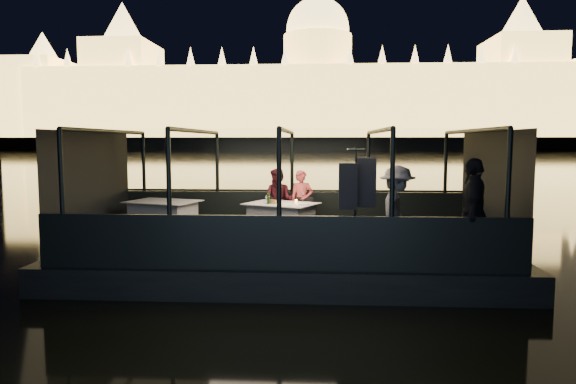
# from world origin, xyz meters

# --- Properties ---
(river_water) EXTENTS (500.00, 500.00, 0.00)m
(river_water) POSITION_xyz_m (0.00, 80.00, 0.00)
(river_water) COLOR black
(river_water) RESTS_ON ground
(boat_hull) EXTENTS (8.60, 4.40, 1.00)m
(boat_hull) POSITION_xyz_m (0.00, 0.00, 0.00)
(boat_hull) COLOR black
(boat_hull) RESTS_ON river_water
(boat_deck) EXTENTS (8.00, 4.00, 0.04)m
(boat_deck) POSITION_xyz_m (0.00, 0.00, 0.48)
(boat_deck) COLOR black
(boat_deck) RESTS_ON boat_hull
(gunwale_port) EXTENTS (8.00, 0.08, 0.90)m
(gunwale_port) POSITION_xyz_m (0.00, 2.00, 0.95)
(gunwale_port) COLOR black
(gunwale_port) RESTS_ON boat_deck
(gunwale_starboard) EXTENTS (8.00, 0.08, 0.90)m
(gunwale_starboard) POSITION_xyz_m (0.00, -2.00, 0.95)
(gunwale_starboard) COLOR black
(gunwale_starboard) RESTS_ON boat_deck
(cabin_glass_port) EXTENTS (8.00, 0.02, 1.40)m
(cabin_glass_port) POSITION_xyz_m (0.00, 2.00, 2.10)
(cabin_glass_port) COLOR #99B2B2
(cabin_glass_port) RESTS_ON gunwale_port
(cabin_glass_starboard) EXTENTS (8.00, 0.02, 1.40)m
(cabin_glass_starboard) POSITION_xyz_m (0.00, -2.00, 2.10)
(cabin_glass_starboard) COLOR #99B2B2
(cabin_glass_starboard) RESTS_ON gunwale_starboard
(cabin_roof_glass) EXTENTS (8.00, 4.00, 0.02)m
(cabin_roof_glass) POSITION_xyz_m (0.00, 0.00, 2.80)
(cabin_roof_glass) COLOR #99B2B2
(cabin_roof_glass) RESTS_ON boat_deck
(end_wall_fore) EXTENTS (0.02, 4.00, 2.30)m
(end_wall_fore) POSITION_xyz_m (-4.00, 0.00, 1.65)
(end_wall_fore) COLOR black
(end_wall_fore) RESTS_ON boat_deck
(end_wall_aft) EXTENTS (0.02, 4.00, 2.30)m
(end_wall_aft) POSITION_xyz_m (4.00, 0.00, 1.65)
(end_wall_aft) COLOR black
(end_wall_aft) RESTS_ON boat_deck
(canopy_ribs) EXTENTS (8.00, 4.00, 2.30)m
(canopy_ribs) POSITION_xyz_m (0.00, 0.00, 1.65)
(canopy_ribs) COLOR black
(canopy_ribs) RESTS_ON boat_deck
(embankment) EXTENTS (400.00, 140.00, 6.00)m
(embankment) POSITION_xyz_m (0.00, 210.00, 1.00)
(embankment) COLOR #423D33
(embankment) RESTS_ON ground
(parliament_building) EXTENTS (220.00, 32.00, 60.00)m
(parliament_building) POSITION_xyz_m (0.00, 175.00, 29.00)
(parliament_building) COLOR #F2D18C
(parliament_building) RESTS_ON embankment
(dining_table_central) EXTENTS (1.75, 1.56, 0.77)m
(dining_table_central) POSITION_xyz_m (-0.17, 0.81, 0.89)
(dining_table_central) COLOR white
(dining_table_central) RESTS_ON boat_deck
(dining_table_aft) EXTENTS (1.73, 1.46, 0.79)m
(dining_table_aft) POSITION_xyz_m (-2.81, 0.94, 0.89)
(dining_table_aft) COLOR silver
(dining_table_aft) RESTS_ON boat_deck
(chair_port_left) EXTENTS (0.51, 0.51, 0.83)m
(chair_port_left) POSITION_xyz_m (-0.37, 1.45, 0.95)
(chair_port_left) COLOR black
(chair_port_left) RESTS_ON boat_deck
(chair_port_right) EXTENTS (0.39, 0.39, 0.82)m
(chair_port_right) POSITION_xyz_m (0.33, 1.26, 0.95)
(chair_port_right) COLOR black
(chair_port_right) RESTS_ON boat_deck
(coat_stand) EXTENTS (0.64, 0.55, 2.01)m
(coat_stand) POSITION_xyz_m (1.26, -1.46, 1.40)
(coat_stand) COLOR black
(coat_stand) RESTS_ON boat_deck
(person_woman_coral) EXTENTS (0.56, 0.41, 1.44)m
(person_woman_coral) POSITION_xyz_m (0.25, 1.53, 1.25)
(person_woman_coral) COLOR #E65354
(person_woman_coral) RESTS_ON boat_deck
(person_man_maroon) EXTENTS (0.86, 0.77, 1.48)m
(person_man_maroon) POSITION_xyz_m (-0.29, 1.53, 1.25)
(person_man_maroon) COLOR #45131D
(person_man_maroon) RESTS_ON boat_deck
(passenger_stripe) EXTENTS (0.86, 1.20, 1.68)m
(passenger_stripe) POSITION_xyz_m (2.03, -1.05, 1.35)
(passenger_stripe) COLOR silver
(passenger_stripe) RESTS_ON boat_deck
(passenger_dark) EXTENTS (0.78, 1.16, 1.83)m
(passenger_dark) POSITION_xyz_m (3.20, -1.58, 1.35)
(passenger_dark) COLOR black
(passenger_dark) RESTS_ON boat_deck
(wine_bottle) EXTENTS (0.07, 0.07, 0.27)m
(wine_bottle) POSITION_xyz_m (-0.44, 0.65, 1.42)
(wine_bottle) COLOR #133312
(wine_bottle) RESTS_ON dining_table_central
(bread_basket) EXTENTS (0.21, 0.21, 0.08)m
(bread_basket) POSITION_xyz_m (-0.36, 0.77, 1.31)
(bread_basket) COLOR olive
(bread_basket) RESTS_ON dining_table_central
(amber_candle) EXTENTS (0.06, 0.06, 0.08)m
(amber_candle) POSITION_xyz_m (0.15, 0.76, 1.31)
(amber_candle) COLOR orange
(amber_candle) RESTS_ON dining_table_central
(plate_near) EXTENTS (0.32, 0.32, 0.02)m
(plate_near) POSITION_xyz_m (0.33, 0.59, 1.27)
(plate_near) COLOR white
(plate_near) RESTS_ON dining_table_central
(plate_far) EXTENTS (0.33, 0.33, 0.02)m
(plate_far) POSITION_xyz_m (-0.45, 0.88, 1.27)
(plate_far) COLOR white
(plate_far) RESTS_ON dining_table_central
(wine_glass_white) EXTENTS (0.06, 0.06, 0.18)m
(wine_glass_white) POSITION_xyz_m (-0.48, 0.64, 1.36)
(wine_glass_white) COLOR silver
(wine_glass_white) RESTS_ON dining_table_central
(wine_glass_red) EXTENTS (0.07, 0.07, 0.20)m
(wine_glass_red) POSITION_xyz_m (0.29, 1.02, 1.36)
(wine_glass_red) COLOR silver
(wine_glass_red) RESTS_ON dining_table_central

